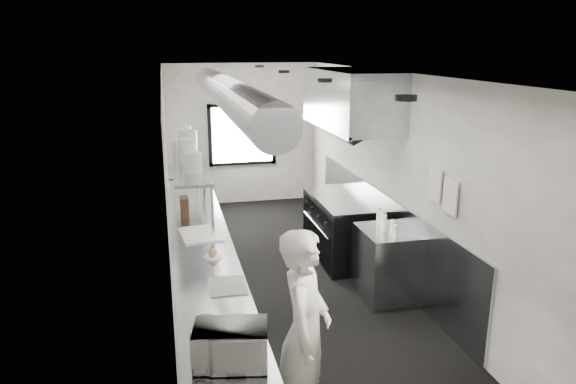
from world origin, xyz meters
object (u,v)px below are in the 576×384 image
deli_tub_a (199,337)px  knife_block (184,207)px  small_plate (213,257)px  plate_stack_c (188,143)px  plate_stack_b (187,150)px  squeeze_bottle_e (379,217)px  line_cook (305,332)px  bottle_station (386,264)px  squeeze_bottle_c (384,223)px  squeeze_bottle_d (383,220)px  range (343,228)px  deli_tub_b (206,323)px  prep_counter (203,274)px  microwave (230,345)px  exhaust_hood (350,99)px  squeeze_bottle_a (396,231)px  plate_stack_d (184,137)px  far_work_table (188,194)px  pass_shelf (189,161)px  plate_stack_a (193,163)px  cutting_board (201,234)px

deli_tub_a → knife_block: bearing=89.6°
small_plate → plate_stack_c: 2.57m
knife_block → plate_stack_b: plate_stack_b is taller
squeeze_bottle_e → line_cook: bearing=-124.2°
bottle_station → squeeze_bottle_c: 0.55m
knife_block → squeeze_bottle_d: knife_block is taller
range → deli_tub_b: 4.04m
plate_stack_b → deli_tub_a: bearing=-91.7°
prep_counter → microwave: size_ratio=12.20×
exhaust_hood → squeeze_bottle_a: exhaust_hood is taller
range → squeeze_bottle_c: (0.06, -1.38, 0.53)m
exhaust_hood → plate_stack_b: 2.41m
plate_stack_d → squeeze_bottle_c: plate_stack_d is taller
squeeze_bottle_a → squeeze_bottle_e: squeeze_bottle_e is taller
knife_block → prep_counter: bearing=-80.8°
knife_block → squeeze_bottle_e: size_ratio=1.33×
far_work_table → plate_stack_c: (-0.02, -1.88, 1.30)m
exhaust_hood → plate_stack_b: size_ratio=6.92×
exhaust_hood → knife_block: bearing=-173.7°
prep_counter → squeeze_bottle_a: bearing=-11.9°
deli_tub_a → squeeze_bottle_a: (2.45, 1.85, 0.03)m
range → small_plate: (-2.10, -1.81, 0.44)m
deli_tub_a → knife_block: knife_block is taller
pass_shelf → plate_stack_d: size_ratio=8.36×
deli_tub_b → squeeze_bottle_e: size_ratio=0.71×
line_cook → squeeze_bottle_c: 2.64m
bottle_station → squeeze_bottle_d: size_ratio=4.49×
line_cook → knife_block: 3.34m
bottle_station → deli_tub_b: bearing=-141.8°
microwave → squeeze_bottle_c: microwave is taller
squeeze_bottle_c → bottle_station: bearing=-20.6°
line_cook → knife_block: size_ratio=6.64×
small_plate → plate_stack_a: size_ratio=0.73×
cutting_board → knife_block: bearing=101.5°
small_plate → squeeze_bottle_a: (2.19, 0.13, 0.08)m
exhaust_hood → plate_stack_b: exhaust_hood is taller
prep_counter → cutting_board: cutting_board is taller
deli_tub_b → squeeze_bottle_c: squeeze_bottle_c is taller
plate_stack_d → squeeze_bottle_a: (2.34, -2.78, -0.76)m
plate_stack_c → squeeze_bottle_c: 3.12m
deli_tub_a → line_cook: bearing=1.4°
range → line_cook: 3.84m
far_work_table → exhaust_hood: bearing=-48.1°
prep_counter → microwave: bearing=-89.3°
small_plate → bottle_station: bearing=10.4°
exhaust_hood → squeeze_bottle_c: size_ratio=10.96×
knife_block → squeeze_bottle_a: knife_block is taller
prep_counter → plate_stack_c: plate_stack_c is taller
bottle_station → plate_stack_d: size_ratio=2.51×
line_cook → plate_stack_d: (-0.75, 4.61, 0.87)m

